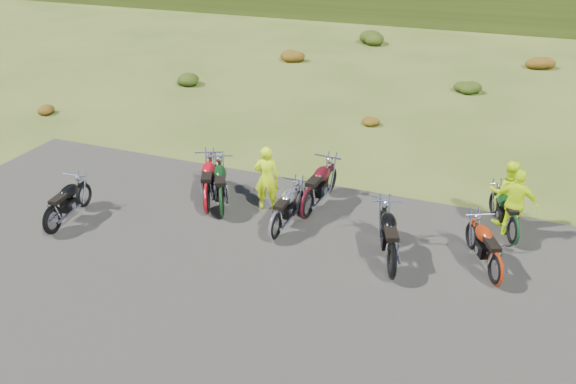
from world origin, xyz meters
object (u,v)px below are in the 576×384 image
at_px(motorcycle_0, 56,234).
at_px(motorcycle_7, 510,244).
at_px(motorcycle_3, 276,240).
at_px(person_middle, 267,179).

height_order(motorcycle_0, motorcycle_7, motorcycle_0).
bearing_deg(motorcycle_0, motorcycle_7, -78.42).
xyz_separation_m(motorcycle_0, motorcycle_3, (5.09, 1.66, 0.00)).
relative_size(motorcycle_3, motorcycle_7, 1.03).
distance_m(motorcycle_3, person_middle, 1.76).
distance_m(motorcycle_3, motorcycle_7, 5.52).
height_order(motorcycle_3, motorcycle_7, motorcycle_3).
height_order(motorcycle_3, person_middle, person_middle).
relative_size(motorcycle_7, person_middle, 1.15).
bearing_deg(motorcycle_3, motorcycle_7, -68.98).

